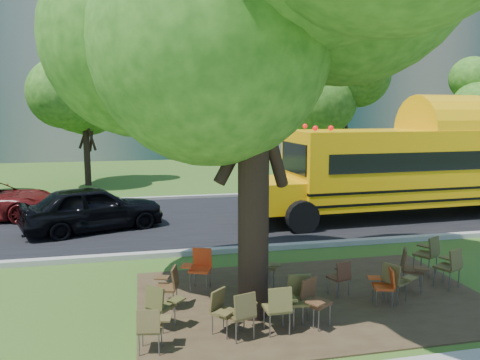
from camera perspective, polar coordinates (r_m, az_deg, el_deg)
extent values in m
plane|color=#2F571B|center=(10.08, 2.34, -13.73)|extent=(160.00, 160.00, 0.00)
cube|color=#382819|center=(9.92, 8.86, -14.11)|extent=(7.00, 4.50, 0.03)
cube|color=black|center=(16.64, -3.72, -4.74)|extent=(80.00, 8.00, 0.04)
cube|color=gray|center=(12.82, -1.06, -8.51)|extent=(80.00, 0.25, 0.14)
cube|color=gray|center=(20.61, -5.41, -2.06)|extent=(80.00, 0.25, 0.14)
cube|color=slate|center=(45.95, -19.97, 16.92)|extent=(38.00, 16.00, 22.00)
cube|color=slate|center=(54.61, 17.68, 17.18)|extent=(30.00, 16.00, 25.00)
cylinder|color=black|center=(25.26, -18.17, 3.33)|extent=(0.32, 0.32, 3.50)
sphere|color=#215312|center=(25.18, -18.43, 8.93)|extent=(4.80, 4.80, 4.80)
cylinder|color=black|center=(25.31, 12.04, 4.37)|extent=(0.38, 0.38, 4.20)
sphere|color=#215312|center=(25.29, 12.25, 11.02)|extent=(5.60, 5.60, 5.60)
cylinder|color=black|center=(8.41, 1.65, -2.13)|extent=(0.56, 0.56, 4.52)
sphere|color=#215312|center=(8.47, 1.75, 20.67)|extent=(7.20, 7.20, 7.20)
cube|color=#EAA607|center=(18.62, 23.43, 1.73)|extent=(11.63, 3.10, 2.57)
cube|color=black|center=(18.79, 24.23, 2.62)|extent=(11.00, 3.12, 0.63)
cube|color=#EAA607|center=(15.65, 4.34, -1.75)|extent=(1.46, 2.36, 1.00)
cube|color=black|center=(18.70, 23.31, -0.26)|extent=(11.65, 3.13, 0.08)
cube|color=black|center=(18.76, 23.24, -1.43)|extent=(11.65, 3.13, 0.08)
cylinder|color=black|center=(14.71, 7.64, -4.54)|extent=(1.06, 0.36, 1.05)
cylinder|color=black|center=(17.10, 4.33, -2.66)|extent=(1.06, 0.36, 1.05)
cube|color=brown|center=(7.85, -10.89, -17.37)|extent=(0.43, 0.42, 0.04)
cube|color=brown|center=(7.62, -11.13, -16.55)|extent=(0.37, 0.15, 0.36)
cube|color=brown|center=(7.89, -9.16, -16.33)|extent=(0.24, 0.28, 0.03)
cylinder|color=slate|center=(8.10, -11.80, -18.14)|extent=(0.02, 0.02, 0.40)
cylinder|color=slate|center=(7.78, -9.86, -19.23)|extent=(0.02, 0.02, 0.40)
cube|color=#46421E|center=(8.54, -9.57, -14.91)|extent=(0.56, 0.56, 0.05)
cube|color=#46421E|center=(8.34, -10.39, -13.94)|extent=(0.34, 0.33, 0.39)
cube|color=#46421E|center=(8.46, -7.75, -14.26)|extent=(0.34, 0.34, 0.03)
cylinder|color=slate|center=(8.84, -9.67, -15.61)|extent=(0.02, 0.02, 0.43)
cylinder|color=slate|center=(8.42, -9.39, -16.87)|extent=(0.02, 0.02, 0.43)
cube|color=#4A4020|center=(8.11, 0.02, -16.04)|extent=(0.51, 0.49, 0.05)
cube|color=#4A4020|center=(7.88, 0.66, -15.07)|extent=(0.40, 0.20, 0.39)
cube|color=#4A4020|center=(8.28, 1.02, -14.62)|extent=(0.29, 0.32, 0.03)
cylinder|color=slate|center=(8.27, -1.62, -17.23)|extent=(0.02, 0.02, 0.44)
cylinder|color=slate|center=(8.15, 1.69, -17.63)|extent=(0.02, 0.02, 0.44)
cube|color=brown|center=(8.60, 7.48, -14.44)|extent=(0.47, 0.45, 0.05)
cube|color=brown|center=(8.69, 7.19, -12.58)|extent=(0.42, 0.13, 0.42)
cube|color=brown|center=(8.37, 6.06, -14.16)|extent=(0.25, 0.31, 0.03)
cylinder|color=slate|center=(8.59, 8.95, -16.22)|extent=(0.02, 0.02, 0.47)
cylinder|color=slate|center=(8.81, 6.00, -15.49)|extent=(0.02, 0.02, 0.47)
cube|color=brown|center=(8.31, 4.51, -15.33)|extent=(0.44, 0.42, 0.05)
cube|color=brown|center=(8.06, 4.94, -14.37)|extent=(0.41, 0.11, 0.41)
cube|color=brown|center=(8.45, 5.83, -14.01)|extent=(0.23, 0.29, 0.03)
cylinder|color=slate|center=(8.50, 2.96, -16.42)|extent=(0.02, 0.02, 0.46)
cylinder|color=slate|center=(8.30, 6.06, -17.09)|extent=(0.02, 0.02, 0.46)
cube|color=#4D2F1B|center=(8.62, 9.32, -14.57)|extent=(0.57, 0.56, 0.05)
cube|color=#4D2F1B|center=(8.63, 8.36, -12.94)|extent=(0.39, 0.30, 0.40)
cube|color=#4D2F1B|center=(8.32, 9.16, -14.54)|extent=(0.34, 0.35, 0.03)
cylinder|color=slate|center=(8.75, 10.89, -15.85)|extent=(0.02, 0.02, 0.45)
cylinder|color=slate|center=(8.67, 7.66, -16.00)|extent=(0.02, 0.02, 0.45)
cube|color=#A73811|center=(9.76, 17.02, -12.34)|extent=(0.44, 0.46, 0.04)
cube|color=#A73811|center=(9.73, 18.01, -11.22)|extent=(0.18, 0.37, 0.36)
cube|color=#A73811|center=(9.89, 16.04, -11.36)|extent=(0.29, 0.26, 0.03)
cylinder|color=slate|center=(9.66, 16.28, -13.80)|extent=(0.02, 0.02, 0.40)
cylinder|color=slate|center=(10.00, 17.63, -13.08)|extent=(0.02, 0.02, 0.40)
cube|color=brown|center=(10.02, 18.39, -11.68)|extent=(0.52, 0.53, 0.05)
cube|color=brown|center=(9.82, 17.91, -10.80)|extent=(0.26, 0.38, 0.38)
cube|color=brown|center=(9.99, 19.96, -11.14)|extent=(0.33, 0.31, 0.03)
cylinder|color=slate|center=(10.30, 18.03, -12.37)|extent=(0.02, 0.02, 0.43)
cylinder|color=slate|center=(9.89, 18.64, -13.30)|extent=(0.02, 0.02, 0.43)
cube|color=#4C331B|center=(9.31, -8.98, -12.85)|extent=(0.49, 0.50, 0.05)
cube|color=#4C331B|center=(9.20, -7.92, -11.66)|extent=(0.19, 0.40, 0.39)
cube|color=#4C331B|center=(9.51, -9.51, -11.64)|extent=(0.32, 0.28, 0.03)
cylinder|color=slate|center=(9.27, -10.20, -14.42)|extent=(0.02, 0.02, 0.44)
cylinder|color=slate|center=(9.51, -7.72, -13.78)|extent=(0.02, 0.02, 0.44)
cube|color=#DB4117|center=(10.14, -4.86, -10.84)|extent=(0.55, 0.54, 0.05)
cube|color=#DB4117|center=(10.24, -4.63, -9.32)|extent=(0.42, 0.24, 0.41)
cube|color=#DB4117|center=(10.03, -6.45, -10.34)|extent=(0.31, 0.35, 0.03)
cylinder|color=slate|center=(10.02, -4.11, -12.47)|extent=(0.02, 0.02, 0.46)
cylinder|color=slate|center=(10.42, -5.56, -11.66)|extent=(0.02, 0.02, 0.46)
cube|color=#49431F|center=(10.25, 2.93, -10.54)|extent=(0.45, 0.47, 0.05)
cube|color=#49431F|center=(10.14, 1.88, -9.37)|extent=(0.13, 0.42, 0.42)
cube|color=#49431F|center=(10.01, 4.06, -10.27)|extent=(0.31, 0.25, 0.03)
cylinder|color=slate|center=(10.53, 3.69, -11.39)|extent=(0.03, 0.03, 0.47)
cylinder|color=slate|center=(10.13, 2.11, -12.18)|extent=(0.03, 0.03, 0.47)
cube|color=#4A2A1A|center=(10.05, 11.89, -11.56)|extent=(0.46, 0.45, 0.04)
cube|color=#4A2A1A|center=(9.88, 12.55, -10.74)|extent=(0.36, 0.19, 0.35)
cube|color=#4A2A1A|center=(10.24, 12.33, -10.57)|extent=(0.26, 0.30, 0.03)
cylinder|color=slate|center=(10.13, 10.63, -12.55)|extent=(0.02, 0.02, 0.40)
cylinder|color=slate|center=(10.11, 13.09, -12.66)|extent=(0.02, 0.02, 0.40)
cube|color=#402A16|center=(10.74, 20.28, -10.20)|extent=(0.57, 0.58, 0.05)
cube|color=#402A16|center=(10.66, 19.33, -9.01)|extent=(0.28, 0.41, 0.42)
cube|color=#402A16|center=(10.48, 21.21, -10.00)|extent=(0.36, 0.34, 0.03)
cylinder|color=slate|center=(11.00, 21.08, -11.09)|extent=(0.02, 0.02, 0.47)
cylinder|color=slate|center=(10.63, 19.31, -11.67)|extent=(0.02, 0.02, 0.47)
cube|color=#453E1D|center=(11.84, 21.68, -8.45)|extent=(0.61, 0.60, 0.05)
cube|color=#453E1D|center=(11.70, 22.60, -7.50)|extent=(0.42, 0.30, 0.43)
cube|color=#453E1D|center=(12.10, 21.62, -7.46)|extent=(0.36, 0.38, 0.03)
cylinder|color=slate|center=(11.84, 20.41, -9.62)|extent=(0.03, 0.03, 0.48)
cylinder|color=slate|center=(12.00, 22.80, -9.51)|extent=(0.03, 0.03, 0.48)
cube|color=#4C4321|center=(11.14, 23.92, -9.71)|extent=(0.57, 0.56, 0.05)
cube|color=#4C4321|center=(10.99, 24.84, -8.77)|extent=(0.42, 0.26, 0.42)
cube|color=#4C4321|center=(11.38, 23.98, -8.67)|extent=(0.33, 0.36, 0.03)
cylinder|color=slate|center=(11.16, 22.57, -10.88)|extent=(0.03, 0.03, 0.47)
cylinder|color=slate|center=(11.28, 25.11, -10.83)|extent=(0.03, 0.03, 0.47)
cube|color=brown|center=(8.25, -1.84, -15.85)|extent=(0.52, 0.52, 0.05)
cube|color=brown|center=(8.26, -2.78, -14.32)|extent=(0.32, 0.31, 0.36)
cube|color=brown|center=(7.98, -2.06, -15.88)|extent=(0.32, 0.32, 0.03)
cylinder|color=slate|center=(8.37, -0.29, -17.03)|extent=(0.02, 0.02, 0.41)
cylinder|color=slate|center=(8.31, -3.39, -17.22)|extent=(0.02, 0.02, 0.41)
imported|color=black|center=(15.60, -17.44, -3.29)|extent=(4.68, 3.11, 1.48)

